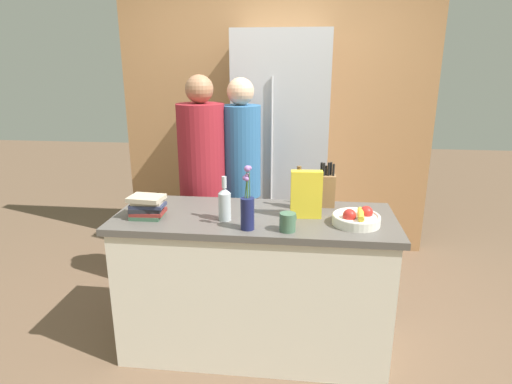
{
  "coord_description": "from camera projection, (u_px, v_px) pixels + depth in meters",
  "views": [
    {
      "loc": [
        0.28,
        -2.38,
        1.76
      ],
      "look_at": [
        0.0,
        0.08,
        1.01
      ],
      "focal_mm": 30.0,
      "sensor_mm": 36.0,
      "label": 1
    }
  ],
  "objects": [
    {
      "name": "fruit_bowl",
      "position": [
        357.0,
        218.0,
        2.39
      ],
      "size": [
        0.27,
        0.27,
        0.1
      ],
      "color": "silver",
      "rests_on": "kitchen_island"
    },
    {
      "name": "person_in_blue",
      "position": [
        241.0,
        176.0,
        3.2
      ],
      "size": [
        0.29,
        0.29,
        1.67
      ],
      "rotation": [
        0.0,
        0.0,
        -0.19
      ],
      "color": "#383842",
      "rests_on": "ground_plane"
    },
    {
      "name": "refrigerator",
      "position": [
        281.0,
        153.0,
        3.74
      ],
      "size": [
        0.78,
        0.63,
        2.02
      ],
      "color": "#B7B7BC",
      "rests_on": "ground_plane"
    },
    {
      "name": "knife_block",
      "position": [
        326.0,
        190.0,
        2.68
      ],
      "size": [
        0.11,
        0.09,
        0.28
      ],
      "color": "olive",
      "rests_on": "kitchen_island"
    },
    {
      "name": "coffee_mug",
      "position": [
        288.0,
        222.0,
        2.29
      ],
      "size": [
        0.09,
        0.12,
        0.1
      ],
      "color": "#42664C",
      "rests_on": "kitchen_island"
    },
    {
      "name": "person_at_sink",
      "position": [
        203.0,
        179.0,
        3.13
      ],
      "size": [
        0.34,
        0.34,
        1.69
      ],
      "rotation": [
        0.0,
        0.0,
        -0.35
      ],
      "color": "#383842",
      "rests_on": "ground_plane"
    },
    {
      "name": "ground_plane",
      "position": [
        255.0,
        343.0,
        2.8
      ],
      "size": [
        14.0,
        14.0,
        0.0
      ],
      "primitive_type": "plane",
      "color": "brown"
    },
    {
      "name": "flower_vase",
      "position": [
        247.0,
        209.0,
        2.3
      ],
      "size": [
        0.07,
        0.07,
        0.36
      ],
      "color": "#191E4C",
      "rests_on": "kitchen_island"
    },
    {
      "name": "kitchen_island",
      "position": [
        255.0,
        282.0,
        2.67
      ],
      "size": [
        1.66,
        0.65,
        0.89
      ],
      "color": "silver",
      "rests_on": "ground_plane"
    },
    {
      "name": "cereal_box",
      "position": [
        306.0,
        194.0,
        2.47
      ],
      "size": [
        0.18,
        0.07,
        0.28
      ],
      "color": "yellow",
      "rests_on": "kitchen_island"
    },
    {
      "name": "bottle_vinegar",
      "position": [
        225.0,
        203.0,
        2.43
      ],
      "size": [
        0.07,
        0.07,
        0.26
      ],
      "color": "#B2BCC1",
      "rests_on": "kitchen_island"
    },
    {
      "name": "bottle_oil",
      "position": [
        298.0,
        192.0,
        2.64
      ],
      "size": [
        0.07,
        0.07,
        0.27
      ],
      "color": "brown",
      "rests_on": "kitchen_island"
    },
    {
      "name": "back_wall_wood",
      "position": [
        275.0,
        114.0,
        4.0
      ],
      "size": [
        2.86,
        0.12,
        2.6
      ],
      "color": "#AD7A4C",
      "rests_on": "ground_plane"
    },
    {
      "name": "book_stack",
      "position": [
        147.0,
        207.0,
        2.49
      ],
      "size": [
        0.21,
        0.17,
        0.13
      ],
      "color": "#3D6047",
      "rests_on": "kitchen_island"
    }
  ]
}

